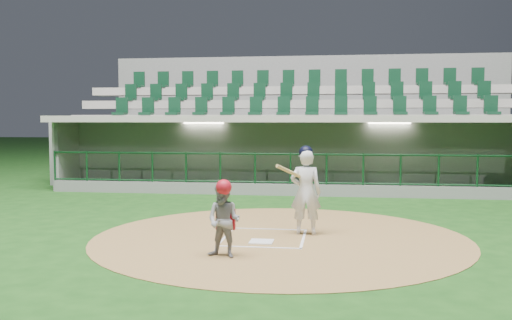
% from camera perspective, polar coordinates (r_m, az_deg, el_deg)
% --- Properties ---
extents(ground, '(120.00, 120.00, 0.00)m').
position_cam_1_polar(ground, '(11.31, 1.02, -7.53)').
color(ground, '#154012').
rests_on(ground, ground).
extents(dirt_circle, '(7.20, 7.20, 0.01)m').
position_cam_1_polar(dirt_circle, '(11.09, 2.45, -7.74)').
color(dirt_circle, brown).
rests_on(dirt_circle, ground).
extents(home_plate, '(0.43, 0.43, 0.02)m').
position_cam_1_polar(home_plate, '(10.63, 0.55, -8.16)').
color(home_plate, white).
rests_on(home_plate, dirt_circle).
extents(batter_box_chalk, '(1.55, 1.80, 0.01)m').
position_cam_1_polar(batter_box_chalk, '(11.02, 0.83, -7.75)').
color(batter_box_chalk, white).
rests_on(batter_box_chalk, ground).
extents(dugout_structure, '(16.40, 3.70, 3.00)m').
position_cam_1_polar(dugout_structure, '(18.91, 4.03, 0.06)').
color(dugout_structure, slate).
rests_on(dugout_structure, ground).
extents(seating_deck, '(17.00, 6.72, 5.15)m').
position_cam_1_polar(seating_deck, '(21.97, 4.51, 1.81)').
color(seating_deck, gray).
rests_on(seating_deck, ground).
extents(batter, '(0.85, 0.85, 1.76)m').
position_cam_1_polar(batter, '(11.25, 4.98, -3.00)').
color(batter, silver).
rests_on(batter, dirt_circle).
extents(catcher, '(0.68, 0.59, 1.29)m').
position_cam_1_polar(catcher, '(9.40, -3.23, -5.92)').
color(catcher, gray).
rests_on(catcher, dirt_circle).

